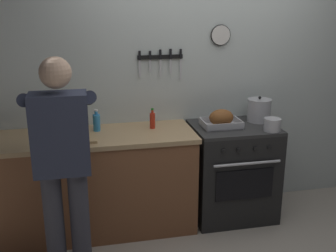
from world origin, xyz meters
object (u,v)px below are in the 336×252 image
at_px(bottle_olive_oil, 63,117).
at_px(bottle_hot_sauce, 152,120).
at_px(person_cook, 62,159).
at_px(cutting_board, 75,139).
at_px(stock_pot, 259,110).
at_px(roasting_pan, 221,119).
at_px(saucepan, 272,125).
at_px(stove, 232,171).
at_px(bottle_dish_soap, 97,122).

relative_size(bottle_olive_oil, bottle_hot_sauce, 1.68).
xyz_separation_m(person_cook, bottle_olive_oil, (-0.01, 0.81, 0.08)).
bearing_deg(cutting_board, bottle_hot_sauce, 16.13).
height_order(stock_pot, bottle_olive_oil, bottle_olive_oil).
xyz_separation_m(roasting_pan, cutting_board, (-1.31, -0.11, -0.06)).
relative_size(cutting_board, bottle_hot_sauce, 1.95).
relative_size(saucepan, bottle_hot_sauce, 0.81).
xyz_separation_m(roasting_pan, bottle_hot_sauce, (-0.62, 0.09, 0.00)).
bearing_deg(cutting_board, roasting_pan, 4.80).
bearing_deg(roasting_pan, person_cook, -154.87).
height_order(saucepan, cutting_board, saucepan).
relative_size(person_cook, saucepan, 11.11).
bearing_deg(bottle_olive_oil, saucepan, -11.67).
xyz_separation_m(stock_pot, bottle_olive_oil, (-1.80, 0.06, 0.02)).
bearing_deg(bottle_olive_oil, roasting_pan, -6.65).
distance_m(stove, person_cook, 1.73).
bearing_deg(stock_pot, stove, -161.46).
xyz_separation_m(stock_pot, bottle_dish_soap, (-1.52, 0.01, -0.03)).
distance_m(roasting_pan, saucepan, 0.45).
bearing_deg(stove, bottle_dish_soap, 175.07).
xyz_separation_m(person_cook, cutting_board, (0.08, 0.54, -0.04)).
distance_m(stove, cutting_board, 1.51).
xyz_separation_m(person_cook, bottle_hot_sauce, (0.76, 0.74, 0.02)).
distance_m(stove, bottle_hot_sauce, 0.92).
xyz_separation_m(stove, person_cook, (-1.51, -0.66, 0.50)).
height_order(roasting_pan, stock_pot, stock_pot).
height_order(person_cook, stock_pot, person_cook).
height_order(person_cook, bottle_hot_sauce, person_cook).
bearing_deg(person_cook, roasting_pan, -52.25).
relative_size(stove, stock_pot, 3.70).
relative_size(roasting_pan, bottle_olive_oil, 1.14).
height_order(stock_pot, bottle_hot_sauce, stock_pot).
distance_m(stock_pot, saucepan, 0.32).
bearing_deg(roasting_pan, bottle_dish_soap, 173.94).
relative_size(stove, bottle_olive_oil, 2.91).
bearing_deg(stove, bottle_olive_oil, 174.31).
bearing_deg(bottle_hot_sauce, stock_pot, 0.89).
bearing_deg(saucepan, bottle_hot_sauce, 163.75).
height_order(stove, roasting_pan, roasting_pan).
distance_m(stock_pot, cutting_board, 1.73).
distance_m(cutting_board, bottle_dish_soap, 0.31).
distance_m(person_cook, bottle_dish_soap, 0.81).
distance_m(bottle_dish_soap, bottle_hot_sauce, 0.49).
relative_size(person_cook, stock_pot, 6.82).
bearing_deg(stove, cutting_board, -175.21).
height_order(roasting_pan, saucepan, roasting_pan).
bearing_deg(person_cook, cutting_board, 4.44).
bearing_deg(saucepan, bottle_olive_oil, 168.33).
bearing_deg(bottle_olive_oil, bottle_hot_sauce, -5.41).
bearing_deg(bottle_hot_sauce, person_cook, -136.02).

